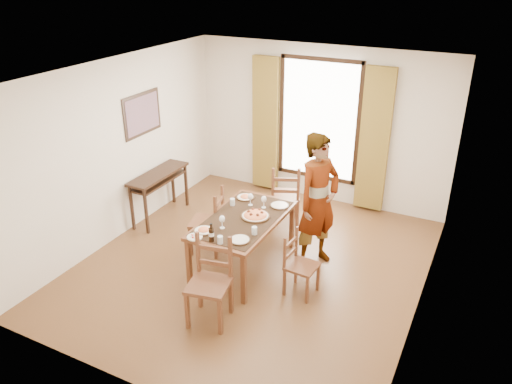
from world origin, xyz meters
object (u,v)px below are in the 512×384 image
at_px(dining_table, 243,222).
at_px(man, 318,201).
at_px(console_table, 159,179).
at_px(pasta_platter, 255,214).

relative_size(dining_table, man, 0.85).
bearing_deg(dining_table, console_table, 160.82).
height_order(console_table, man, man).
distance_m(dining_table, man, 1.05).
xyz_separation_m(dining_table, pasta_platter, (0.13, 0.10, 0.12)).
distance_m(man, pasta_platter, 0.87).
height_order(man, pasta_platter, man).
height_order(dining_table, man, man).
bearing_deg(dining_table, man, 32.39).
bearing_deg(man, pasta_platter, 146.42).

